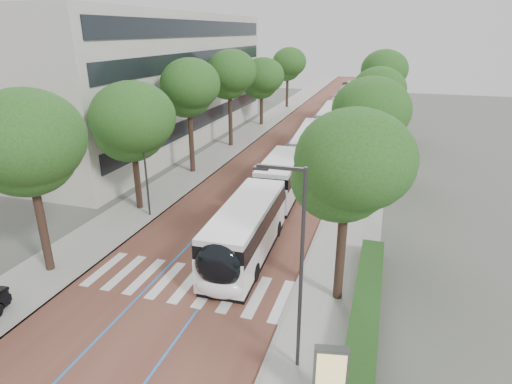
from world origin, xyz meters
The scene contains 22 objects.
ground centered at (0.00, 0.00, 0.00)m, with size 160.00×160.00×0.00m, color #51544C.
road centered at (0.00, 40.00, 0.01)m, with size 11.00×140.00×0.02m, color brown.
sidewalk_left centered at (-7.50, 40.00, 0.06)m, with size 4.00×140.00×0.12m, color gray.
sidewalk_right centered at (7.50, 40.00, 0.06)m, with size 4.00×140.00×0.12m, color gray.
kerb_left centered at (-5.60, 40.00, 0.06)m, with size 0.20×140.00×0.14m, color gray.
kerb_right centered at (5.60, 40.00, 0.06)m, with size 0.20×140.00×0.14m, color gray.
zebra_crossing centered at (0.20, 1.00, 0.03)m, with size 10.55×3.60×0.01m.
lane_line_left centered at (-1.60, 40.00, 0.02)m, with size 0.12×126.00×0.01m, color blue.
lane_line_right centered at (1.60, 40.00, 0.02)m, with size 0.12×126.00×0.01m, color blue.
office_building centered at (-19.47, 28.00, 7.00)m, with size 18.11×40.00×14.00m.
hedge centered at (9.10, 0.00, 0.52)m, with size 1.20×14.00×0.80m, color #1C4317.
streetlight_near centered at (6.62, -3.00, 4.82)m, with size 1.82×0.20×8.00m.
streetlight_far centered at (6.62, 22.00, 4.82)m, with size 1.82×0.20×8.00m.
lamp_post_left centered at (-6.10, 8.00, 4.12)m, with size 0.14×0.14×8.00m, color #333235.
trees_left centered at (-7.50, 24.84, 6.72)m, with size 5.72×60.51×9.86m.
trees_right centered at (7.70, 24.68, 6.57)m, with size 6.03×47.59×9.42m.
lead_bus centered at (2.04, 8.42, 1.63)m, with size 3.18×18.48×3.20m.
bus_queued_0 centered at (2.14, 24.23, 1.62)m, with size 3.34×12.54×3.20m.
bus_queued_1 centered at (2.31, 37.68, 1.62)m, with size 2.91×12.47×3.20m.
bus_queued_2 centered at (2.85, 50.29, 1.62)m, with size 3.29×12.53×3.20m.
bus_queued_3 centered at (2.33, 62.44, 1.62)m, with size 2.74×12.44×3.20m.
ad_panel centered at (8.21, -4.52, 1.38)m, with size 1.19×0.54×2.40m.
Camera 1 is at (9.17, -15.98, 12.23)m, focal length 30.00 mm.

